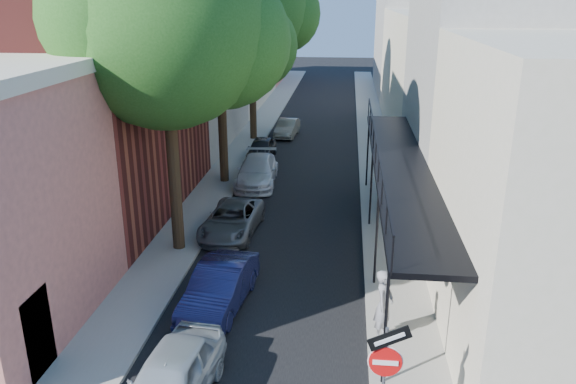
% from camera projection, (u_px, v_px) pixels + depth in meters
% --- Properties ---
extents(road_surface, '(6.00, 64.00, 0.01)m').
position_uv_depth(road_surface, '(314.00, 131.00, 39.29)').
color(road_surface, black).
rests_on(road_surface, ground).
extents(sidewalk_left, '(2.00, 64.00, 0.12)m').
position_uv_depth(sidewalk_left, '(258.00, 129.00, 39.66)').
color(sidewalk_left, gray).
rests_on(sidewalk_left, ground).
extents(sidewalk_right, '(2.00, 64.00, 0.12)m').
position_uv_depth(sidewalk_right, '(372.00, 131.00, 38.87)').
color(sidewalk_right, gray).
rests_on(sidewalk_right, ground).
extents(buildings_left, '(10.10, 59.10, 12.00)m').
position_uv_depth(buildings_left, '(175.00, 59.00, 37.42)').
color(buildings_left, '#D57B6D').
rests_on(buildings_left, ground).
extents(buildings_right, '(9.80, 55.00, 10.00)m').
position_uv_depth(buildings_right, '(453.00, 69.00, 36.45)').
color(buildings_right, beige).
rests_on(buildings_right, ground).
extents(sign_post, '(0.89, 0.17, 2.99)m').
position_uv_depth(sign_post, '(385.00, 366.00, 11.06)').
color(sign_post, '#595B60').
rests_on(sign_post, ground).
extents(oak_near, '(7.48, 6.80, 11.42)m').
position_uv_depth(oak_near, '(179.00, 30.00, 18.49)').
color(oak_near, black).
rests_on(oak_near, ground).
extents(oak_mid, '(6.60, 6.00, 10.20)m').
position_uv_depth(oak_mid, '(228.00, 38.00, 26.25)').
color(oak_mid, black).
rests_on(oak_mid, ground).
extents(oak_far, '(7.70, 7.00, 11.90)m').
position_uv_depth(oak_far, '(259.00, 8.00, 34.32)').
color(oak_far, black).
rests_on(oak_far, ground).
extents(parked_car_a, '(2.03, 4.18, 1.37)m').
position_uv_depth(parked_car_a, '(171.00, 380.00, 12.75)').
color(parked_car_a, '#98A1A8').
rests_on(parked_car_a, ground).
extents(parked_car_b, '(1.84, 4.22, 1.35)m').
position_uv_depth(parked_car_b, '(219.00, 287.00, 16.84)').
color(parked_car_b, '#151843').
rests_on(parked_car_b, ground).
extents(parked_car_c, '(2.19, 4.34, 1.18)m').
position_uv_depth(parked_car_c, '(232.00, 220.00, 22.13)').
color(parked_car_c, '#5B5E63').
rests_on(parked_car_c, ground).
extents(parked_car_d, '(2.12, 4.74, 1.35)m').
position_uv_depth(parked_car_d, '(257.00, 171.00, 27.98)').
color(parked_car_d, silver).
rests_on(parked_car_d, ground).
extents(parked_car_e, '(1.45, 3.57, 1.21)m').
position_uv_depth(parked_car_e, '(261.00, 149.00, 32.36)').
color(parked_car_e, black).
rests_on(parked_car_e, ground).
extents(parked_car_f, '(1.49, 3.55, 1.14)m').
position_uv_depth(parked_car_f, '(287.00, 128.00, 37.59)').
color(parked_car_f, gray).
rests_on(parked_car_f, ground).
extents(pedestrian, '(0.70, 0.85, 2.00)m').
position_uv_depth(pedestrian, '(384.00, 305.00, 15.02)').
color(pedestrian, gray).
rests_on(pedestrian, sidewalk_right).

